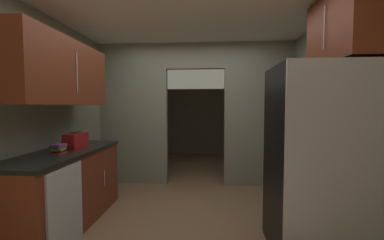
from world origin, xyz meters
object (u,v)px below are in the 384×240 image
(refrigerator, at_px, (317,161))
(dishwasher, at_px, (66,210))
(boombox, at_px, (76,141))
(book_stack, at_px, (59,149))

(refrigerator, relative_size, dishwasher, 2.14)
(boombox, xyz_separation_m, book_stack, (0.01, -0.36, -0.04))
(dishwasher, relative_size, book_stack, 5.31)
(refrigerator, xyz_separation_m, boombox, (-2.70, 0.54, 0.09))
(dishwasher, height_order, book_stack, book_stack)
(refrigerator, distance_m, dishwasher, 2.47)
(dishwasher, bearing_deg, refrigerator, 3.76)
(boombox, bearing_deg, refrigerator, -11.25)
(refrigerator, height_order, dishwasher, refrigerator)
(refrigerator, bearing_deg, book_stack, 176.26)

